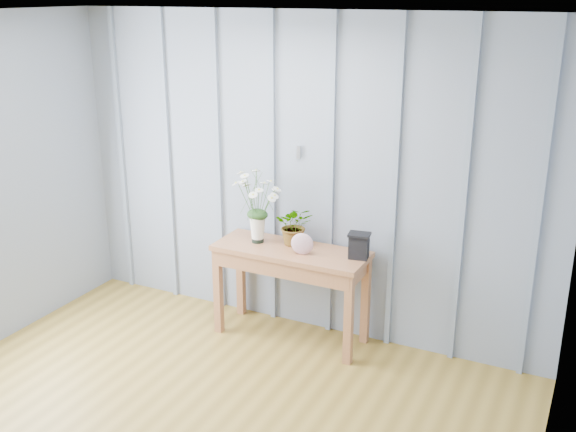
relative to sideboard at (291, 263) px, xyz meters
The scene contains 6 objects.
room_shell 1.73m from the sideboard, 91.53° to the right, with size 4.00×4.50×2.50m.
sideboard is the anchor object (origin of this frame).
daisy_vase 0.57m from the sideboard, behind, with size 0.41×0.32×0.59m.
spider_plant 0.29m from the sideboard, 98.53° to the left, with size 0.28×0.25×0.32m, color #1A3C16.
felt_disc_vessel 0.25m from the sideboard, 28.21° to the right, with size 0.17×0.05×0.17m, color #9B5073.
carved_box 0.57m from the sideboard, ahead, with size 0.18×0.15×0.19m.
Camera 1 is at (2.12, -2.32, 2.64)m, focal length 42.00 mm.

